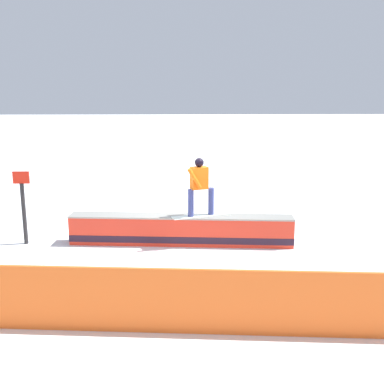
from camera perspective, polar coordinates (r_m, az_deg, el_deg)
name	(u,v)px	position (r m, az deg, el deg)	size (l,w,h in m)	color
ground_plane	(181,244)	(11.60, -1.38, -6.47)	(120.00, 120.00, 0.00)	white
grind_box	(181,231)	(11.49, -1.39, -4.89)	(5.57, 0.97, 0.74)	red
snowboarder	(200,185)	(11.15, 0.95, 0.89)	(1.49, 0.75, 1.44)	silver
safety_fence	(182,301)	(7.42, -1.23, -13.41)	(11.65, 0.06, 1.08)	orange
trail_marker	(23,205)	(12.10, -20.19, -1.57)	(0.40, 0.10, 1.84)	#262628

